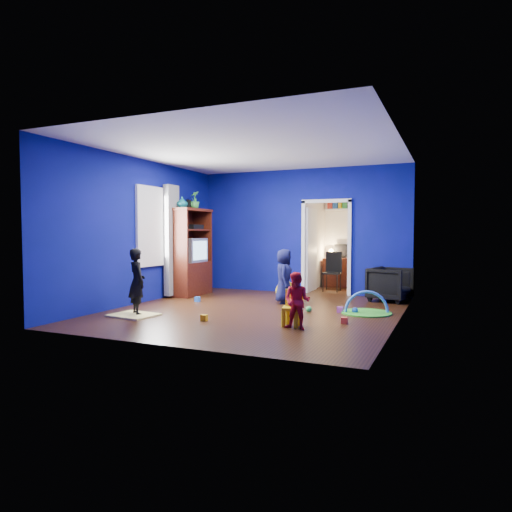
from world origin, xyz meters
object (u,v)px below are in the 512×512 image
at_px(kid_chair, 292,310).
at_px(study_desk, 341,273).
at_px(tv_armoire, 190,252).
at_px(child_navy, 284,276).
at_px(hopper_ball, 286,291).
at_px(play_mat, 366,313).
at_px(vase, 182,202).
at_px(folding_chair, 332,272).
at_px(toddler_red, 297,301).
at_px(armchair, 390,284).
at_px(crt_tv, 191,250).
at_px(child_black, 137,282).

bearing_deg(kid_chair, study_desk, 81.93).
height_order(tv_armoire, kid_chair, tv_armoire).
bearing_deg(kid_chair, child_navy, 100.04).
bearing_deg(child_navy, tv_armoire, 66.58).
xyz_separation_m(hopper_ball, play_mat, (1.77, -0.74, -0.20)).
bearing_deg(hopper_ball, study_desk, 80.90).
height_order(vase, folding_chair, vase).
xyz_separation_m(toddler_red, vase, (-3.41, 2.27, 1.66)).
distance_m(vase, tv_armoire, 1.14).
distance_m(kid_chair, folding_chair, 4.31).
distance_m(hopper_ball, study_desk, 2.98).
distance_m(vase, folding_chair, 3.93).
height_order(toddler_red, play_mat, toddler_red).
height_order(armchair, child_navy, child_navy).
relative_size(tv_armoire, crt_tv, 2.80).
bearing_deg(vase, armchair, 14.33).
relative_size(hopper_ball, play_mat, 0.49).
xyz_separation_m(tv_armoire, crt_tv, (0.04, 0.00, 0.04)).
height_order(child_black, folding_chair, child_black).
height_order(vase, hopper_ball, vase).
bearing_deg(child_navy, hopper_ball, -4.44).
bearing_deg(crt_tv, tv_armoire, 180.00).
bearing_deg(hopper_ball, child_navy, -78.69).
distance_m(child_black, vase, 2.75).
xyz_separation_m(child_navy, tv_armoire, (-2.39, 0.32, 0.43)).
relative_size(child_navy, play_mat, 1.26).
distance_m(child_black, play_mat, 4.04).
xyz_separation_m(armchair, play_mat, (-0.20, -1.61, -0.34)).
bearing_deg(child_navy, play_mat, -121.62).
distance_m(toddler_red, folding_chair, 4.52).
xyz_separation_m(tv_armoire, kid_chair, (3.26, -2.37, -0.73)).
bearing_deg(vase, study_desk, 48.39).
distance_m(armchair, toddler_red, 3.49).
relative_size(hopper_ball, study_desk, 0.48).
relative_size(armchair, crt_tv, 1.11).
distance_m(armchair, vase, 4.78).
xyz_separation_m(tv_armoire, hopper_ball, (2.34, -0.07, -0.77)).
bearing_deg(child_navy, kid_chair, -172.73).
bearing_deg(toddler_red, hopper_ball, 115.80).
xyz_separation_m(child_black, child_navy, (1.88, 2.22, -0.03)).
distance_m(tv_armoire, folding_chair, 3.44).
height_order(kid_chair, study_desk, study_desk).
relative_size(child_black, play_mat, 1.32).
bearing_deg(folding_chair, crt_tv, -145.48).
bearing_deg(vase, toddler_red, -33.64).
bearing_deg(child_navy, toddler_red, -171.34).
xyz_separation_m(child_black, hopper_ball, (1.83, 2.47, -0.36)).
xyz_separation_m(armchair, vase, (-4.31, -1.10, 1.73)).
bearing_deg(study_desk, folding_chair, -90.00).
height_order(armchair, hopper_ball, armchair).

